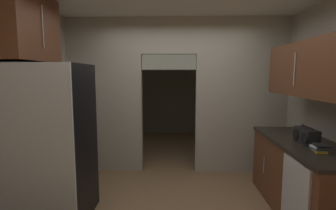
{
  "coord_description": "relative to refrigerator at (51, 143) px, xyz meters",
  "views": [
    {
      "loc": [
        0.01,
        -2.87,
        1.69
      ],
      "look_at": [
        -0.11,
        0.64,
        1.28
      ],
      "focal_mm": 27.36,
      "sensor_mm": 36.0,
      "label": 1
    }
  ],
  "objects": [
    {
      "name": "book_stack",
      "position": [
        2.93,
        -0.23,
        0.03
      ],
      "size": [
        0.15,
        0.16,
        0.08
      ],
      "color": "gold",
      "rests_on": "lower_cabinet_run"
    },
    {
      "name": "upper_cabinet_counterside",
      "position": [
        2.99,
        0.16,
        0.85
      ],
      "size": [
        0.36,
        1.64,
        0.62
      ],
      "color": "brown"
    },
    {
      "name": "dishwasher",
      "position": [
        2.65,
        -0.35,
        -0.49
      ],
      "size": [
        0.02,
        0.56,
        0.84
      ],
      "color": "#B7BABC",
      "rests_on": "ground"
    },
    {
      "name": "lower_cabinet_run",
      "position": [
        2.99,
        0.16,
        -0.46
      ],
      "size": [
        0.69,
        1.82,
        0.9
      ],
      "color": "brown",
      "rests_on": "ground"
    },
    {
      "name": "kitchen_partition",
      "position": [
        1.48,
        1.57,
        0.49
      ],
      "size": [
        3.76,
        0.12,
        2.65
      ],
      "color": "#ADA899",
      "rests_on": "ground"
    },
    {
      "name": "refrigerator",
      "position": [
        0.0,
        0.0,
        0.0
      ],
      "size": [
        0.85,
        0.79,
        1.81
      ],
      "color": "black",
      "rests_on": "ground"
    },
    {
      "name": "upper_cabinet_fridgeside",
      "position": [
        -0.25,
        0.1,
        1.33
      ],
      "size": [
        0.36,
        0.93,
        0.78
      ],
      "color": "brown"
    },
    {
      "name": "adjoining_room_shell",
      "position": [
        1.45,
        3.6,
        0.42
      ],
      "size": [
        3.76,
        2.97,
        2.65
      ],
      "color": "gray",
      "rests_on": "ground"
    },
    {
      "name": "boombox",
      "position": [
        2.96,
        0.1,
        0.08
      ],
      "size": [
        0.15,
        0.35,
        0.21
      ],
      "color": "black",
      "rests_on": "lower_cabinet_run"
    }
  ]
}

